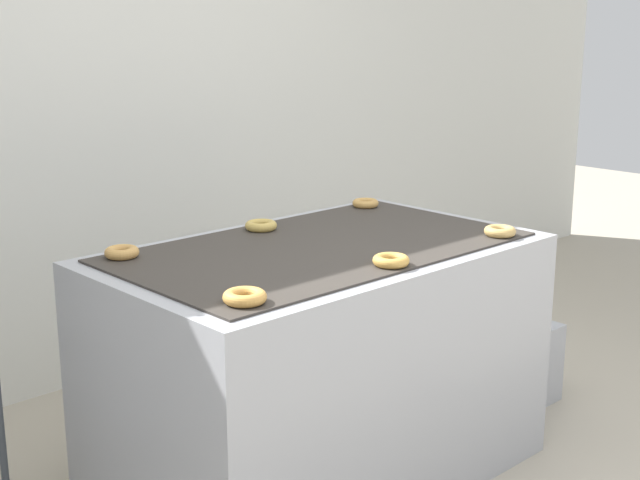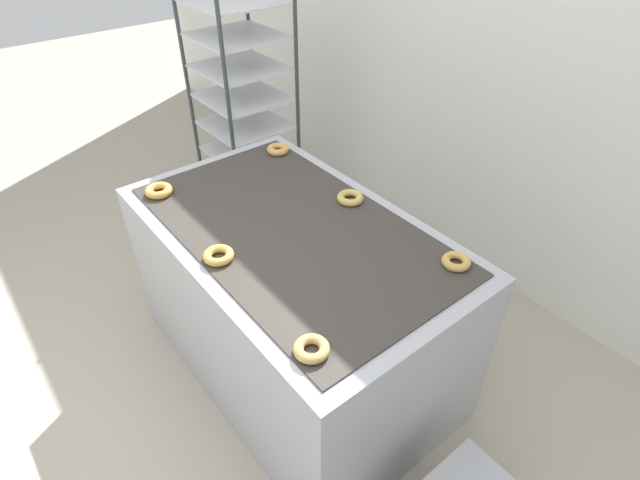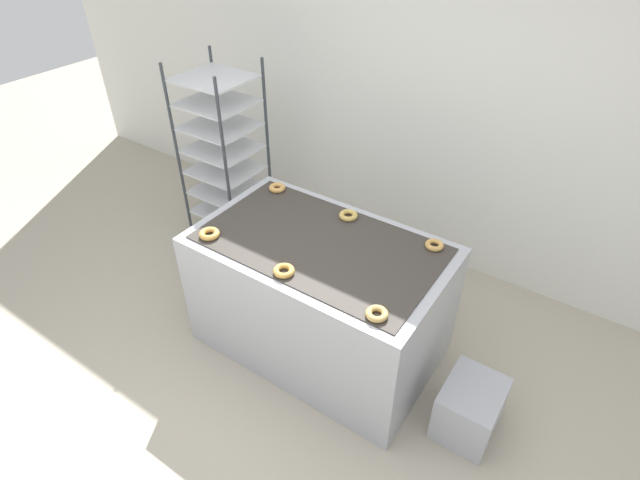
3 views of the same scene
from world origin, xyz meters
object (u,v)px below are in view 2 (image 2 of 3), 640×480
object	(u,v)px
donut_near_left	(159,191)
donut_near_right	(311,349)
donut_far_left	(278,149)
donut_near_center	(219,255)
donut_far_center	(351,198)
fryer_machine	(295,303)
donut_far_right	(456,261)
baking_rack_cart	(244,111)

from	to	relation	value
donut_near_left	donut_near_right	bearing A→B (deg)	-1.11
donut_far_left	donut_near_center	bearing A→B (deg)	-49.55
donut_far_center	donut_far_left	bearing A→B (deg)	178.69
fryer_machine	donut_far_left	size ratio (longest dim) A/B	13.48
fryer_machine	donut_far_right	bearing A→B (deg)	30.38
fryer_machine	baking_rack_cart	distance (m)	1.48
donut_near_left	donut_near_center	bearing A→B (deg)	-1.90
donut_near_right	donut_far_right	xyz separation A→B (m)	(0.01, 0.69, -0.00)
donut_near_center	donut_far_center	bearing A→B (deg)	89.10
donut_far_left	donut_far_right	size ratio (longest dim) A/B	1.04
fryer_machine	donut_far_center	bearing A→B (deg)	89.70
baking_rack_cart	donut_near_left	xyz separation A→B (m)	(0.72, -0.89, 0.09)
donut_near_right	donut_far_center	world-z (taller)	same
fryer_machine	donut_near_left	size ratio (longest dim) A/B	12.36
baking_rack_cart	donut_far_right	size ratio (longest dim) A/B	14.44
baking_rack_cart	donut_near_right	size ratio (longest dim) A/B	13.73
donut_near_center	fryer_machine	bearing A→B (deg)	88.54
donut_far_center	donut_near_center	bearing A→B (deg)	-90.90
baking_rack_cart	donut_near_left	world-z (taller)	baking_rack_cart
donut_near_left	donut_far_left	distance (m)	0.66
baking_rack_cart	donut_near_right	distance (m)	2.11
donut_near_right	donut_far_center	size ratio (longest dim) A/B	0.97
donut_far_right	donut_near_right	bearing A→B (deg)	-90.60
fryer_machine	baking_rack_cart	size ratio (longest dim) A/B	0.97
donut_far_left	donut_far_center	xyz separation A→B (m)	(0.59, -0.01, -0.00)
fryer_machine	donut_far_left	bearing A→B (deg)	150.18
donut_near_center	donut_far_right	distance (m)	0.91
donut_far_right	baking_rack_cart	bearing A→B (deg)	173.22
donut_near_center	donut_near_right	distance (m)	0.59
baking_rack_cart	donut_far_left	distance (m)	0.77
fryer_machine	donut_far_center	xyz separation A→B (m)	(0.00, 0.32, 0.46)
donut_near_center	donut_far_center	world-z (taller)	same
fryer_machine	donut_near_right	distance (m)	0.82
baking_rack_cart	donut_near_left	distance (m)	1.15
fryer_machine	donut_far_right	xyz separation A→B (m)	(0.59, 0.34, 0.46)
donut_near_left	donut_far_center	bearing A→B (deg)	47.38
fryer_machine	donut_far_left	xyz separation A→B (m)	(-0.59, 0.34, 0.46)
baking_rack_cart	donut_near_right	world-z (taller)	baking_rack_cart
donut_near_right	donut_far_center	bearing A→B (deg)	130.68
donut_near_left	donut_near_right	world-z (taller)	donut_near_left
baking_rack_cart	donut_far_center	bearing A→B (deg)	-10.54
donut_near_left	donut_far_right	size ratio (longest dim) A/B	1.13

